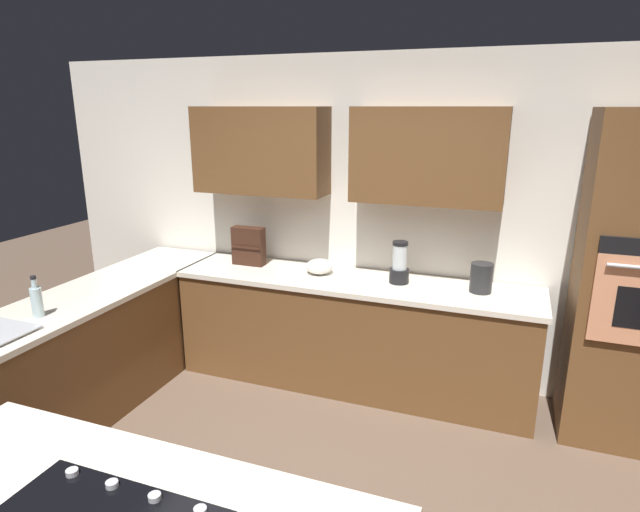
{
  "coord_description": "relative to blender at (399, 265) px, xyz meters",
  "views": [
    {
      "loc": [
        -1.02,
        2.02,
        2.2
      ],
      "look_at": [
        0.27,
        -1.43,
        1.15
      ],
      "focal_mm": 29.59,
      "sensor_mm": 36.0,
      "label": 1
    }
  ],
  "objects": [
    {
      "name": "countertop_side",
      "position": [
        2.07,
        1.22,
        -0.16
      ],
      "size": [
        0.64,
        2.94,
        0.04
      ],
      "primitive_type": "cube",
      "color": "silver",
      "rests_on": "lower_cabinets_side"
    },
    {
      "name": "mixing_bowl",
      "position": [
        0.65,
        -0.0,
        -0.08
      ],
      "size": [
        0.22,
        0.22,
        0.12
      ],
      "primitive_type": "ellipsoid",
      "color": "white",
      "rests_on": "countertop_back"
    },
    {
      "name": "kettle",
      "position": [
        -0.6,
        -0.0,
        -0.03
      ],
      "size": [
        0.16,
        0.16,
        0.22
      ],
      "primitive_type": "cylinder",
      "color": "#262628",
      "rests_on": "countertop_back"
    },
    {
      "name": "lower_cabinets_side",
      "position": [
        2.07,
        1.22,
        -0.61
      ],
      "size": [
        0.6,
        2.9,
        0.86
      ],
      "primitive_type": "cube",
      "color": "brown",
      "rests_on": "ground"
    },
    {
      "name": "dish_soap_bottle",
      "position": [
        2.02,
        1.48,
        -0.03
      ],
      "size": [
        0.07,
        0.07,
        0.27
      ],
      "color": "silver",
      "rests_on": "countertop_side"
    },
    {
      "name": "wall_back",
      "position": [
        0.32,
        -0.28,
        0.4
      ],
      "size": [
        6.0,
        0.44,
        2.6
      ],
      "color": "white",
      "rests_on": "ground"
    },
    {
      "name": "spice_rack",
      "position": [
        1.3,
        -0.03,
        0.02
      ],
      "size": [
        0.28,
        0.11,
        0.32
      ],
      "color": "#381E14",
      "rests_on": "countertop_back"
    },
    {
      "name": "blender",
      "position": [
        0.0,
        0.0,
        0.0
      ],
      "size": [
        0.15,
        0.15,
        0.32
      ],
      "color": "black",
      "rests_on": "countertop_back"
    },
    {
      "name": "lower_cabinets_back",
      "position": [
        0.35,
        0.05,
        -0.61
      ],
      "size": [
        2.8,
        0.6,
        0.86
      ],
      "primitive_type": "cube",
      "color": "brown",
      "rests_on": "ground"
    },
    {
      "name": "countertop_back",
      "position": [
        0.35,
        0.05,
        -0.16
      ],
      "size": [
        2.84,
        0.64,
        0.04
      ],
      "primitive_type": "cube",
      "color": "silver",
      "rests_on": "lower_cabinets_back"
    }
  ]
}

